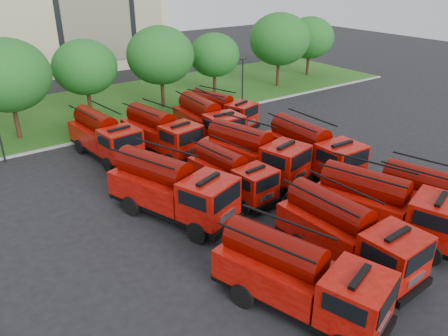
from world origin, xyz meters
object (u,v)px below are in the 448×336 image
object	(u,v)px
firefighter_4	(290,214)
fire_truck_0	(298,277)
fire_truck_1	(347,233)
fire_truck_9	(160,132)
fire_truck_4	(171,188)
fire_truck_7	(312,150)
fire_truck_3	(442,200)
fire_truck_6	(253,153)
fire_truck_10	(207,121)
fire_truck_2	(385,206)
fire_truck_5	(231,173)
fire_truck_8	(104,136)
firefighter_5	(336,157)
fire_truck_11	(221,111)

from	to	relation	value
firefighter_4	fire_truck_0	bearing A→B (deg)	106.43
fire_truck_1	fire_truck_9	bearing A→B (deg)	89.95
fire_truck_4	fire_truck_7	size ratio (longest dim) A/B	1.07
fire_truck_7	fire_truck_9	size ratio (longest dim) A/B	1.01
fire_truck_3	fire_truck_6	size ratio (longest dim) A/B	0.93
fire_truck_10	fire_truck_1	bearing A→B (deg)	-98.63
fire_truck_3	fire_truck_10	xyz separation A→B (m)	(-3.19, 18.14, 0.12)
fire_truck_2	fire_truck_1	bearing A→B (deg)	170.74
fire_truck_2	fire_truck_3	bearing A→B (deg)	-39.83
fire_truck_1	fire_truck_5	world-z (taller)	fire_truck_1
fire_truck_3	fire_truck_10	distance (m)	18.42
fire_truck_8	fire_truck_0	bearing A→B (deg)	-95.28
fire_truck_1	firefighter_4	size ratio (longest dim) A/B	3.90
fire_truck_7	firefighter_5	world-z (taller)	fire_truck_7
fire_truck_10	fire_truck_11	size ratio (longest dim) A/B	1.10
fire_truck_8	fire_truck_9	distance (m)	4.15
fire_truck_5	fire_truck_11	xyz separation A→B (m)	(6.76, 10.69, 0.07)
fire_truck_2	fire_truck_10	size ratio (longest dim) A/B	1.03
fire_truck_10	firefighter_4	bearing A→B (deg)	-98.58
fire_truck_1	fire_truck_5	bearing A→B (deg)	89.86
fire_truck_7	fire_truck_9	world-z (taller)	fire_truck_7
fire_truck_0	fire_truck_10	distance (m)	19.84
fire_truck_2	fire_truck_5	distance (m)	9.17
fire_truck_9	fire_truck_3	bearing A→B (deg)	-76.76
fire_truck_1	fire_truck_11	xyz separation A→B (m)	(6.41, 19.48, -0.15)
fire_truck_10	firefighter_4	xyz separation A→B (m)	(-2.56, -12.51, -1.74)
fire_truck_1	firefighter_5	xyz separation A→B (m)	(9.53, 8.86, -1.68)
fire_truck_3	fire_truck_11	distance (m)	20.30
fire_truck_1	fire_truck_4	size ratio (longest dim) A/B	0.90
firefighter_5	fire_truck_10	bearing A→B (deg)	-49.59
fire_truck_3	fire_truck_4	distance (m)	14.81
fire_truck_0	fire_truck_1	bearing A→B (deg)	-4.16
fire_truck_7	fire_truck_6	bearing A→B (deg)	154.22
fire_truck_11	fire_truck_5	bearing A→B (deg)	-139.30
fire_truck_4	fire_truck_8	size ratio (longest dim) A/B	1.10
fire_truck_1	fire_truck_3	size ratio (longest dim) A/B	1.00
fire_truck_0	fire_truck_4	xyz separation A→B (m)	(-0.46, 9.61, 0.12)
fire_truck_5	firefighter_4	distance (m)	4.45
fire_truck_0	fire_truck_11	size ratio (longest dim) A/B	1.10
firefighter_4	fire_truck_4	bearing A→B (deg)	23.88
fire_truck_5	firefighter_4	bearing A→B (deg)	-76.89
fire_truck_11	fire_truck_10	bearing A→B (deg)	-159.88
fire_truck_2	fire_truck_7	distance (m)	7.99
fire_truck_10	firefighter_5	world-z (taller)	fire_truck_10
fire_truck_7	fire_truck_0	bearing A→B (deg)	-136.93
fire_truck_10	firefighter_4	distance (m)	12.89
fire_truck_6	fire_truck_8	xyz separation A→B (m)	(-6.82, 9.13, -0.06)
fire_truck_11	fire_truck_6	bearing A→B (deg)	-129.99
fire_truck_8	firefighter_4	distance (m)	15.37
fire_truck_0	firefighter_4	world-z (taller)	fire_truck_0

